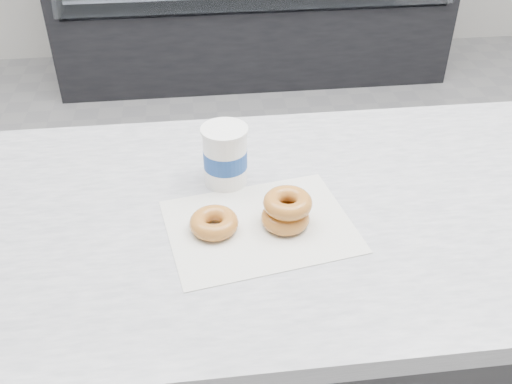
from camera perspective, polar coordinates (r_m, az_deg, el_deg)
ground at (r=2.20m, az=6.16°, el=-10.33°), size 5.00×5.00×0.00m
counter at (r=1.49m, az=12.25°, el=-14.64°), size 3.06×0.76×0.90m
wax_paper at (r=1.07m, az=0.38°, el=-3.42°), size 0.38×0.31×0.00m
donut_single at (r=1.06m, az=-4.22°, el=-3.09°), size 0.10×0.10×0.03m
donut_stack at (r=1.06m, az=3.06°, el=-1.84°), size 0.13×0.13×0.06m
coffee_cup at (r=1.16m, az=-3.10°, el=3.70°), size 0.10×0.10×0.13m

